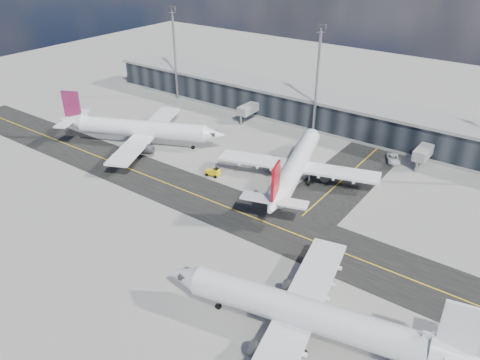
# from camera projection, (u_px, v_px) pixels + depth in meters

# --- Properties ---
(ground) EXTENTS (300.00, 300.00, 0.00)m
(ground) POSITION_uv_depth(u_px,v_px,m) (199.00, 209.00, 93.90)
(ground) COLOR gray
(ground) RESTS_ON ground
(taxiway_lanes) EXTENTS (180.00, 63.00, 0.03)m
(taxiway_lanes) POSITION_uv_depth(u_px,v_px,m) (246.00, 193.00, 99.50)
(taxiway_lanes) COLOR black
(taxiway_lanes) RESTS_ON ground
(terminal_concourse) EXTENTS (152.00, 19.80, 8.80)m
(terminal_concourse) POSITION_uv_depth(u_px,v_px,m) (326.00, 112.00, 130.89)
(terminal_concourse) COLOR black
(terminal_concourse) RESTS_ON ground
(floodlight_masts) EXTENTS (102.50, 0.70, 28.90)m
(floodlight_masts) POSITION_uv_depth(u_px,v_px,m) (317.00, 78.00, 120.47)
(floodlight_masts) COLOR gray
(floodlight_masts) RESTS_ON ground
(airliner_af) EXTENTS (42.39, 36.58, 13.18)m
(airliner_af) POSITION_uv_depth(u_px,v_px,m) (140.00, 129.00, 119.51)
(airliner_af) COLOR white
(airliner_af) RESTS_ON ground
(airliner_redtail) EXTENTS (35.87, 41.63, 12.56)m
(airliner_redtail) POSITION_uv_depth(u_px,v_px,m) (296.00, 165.00, 101.85)
(airliner_redtail) COLOR white
(airliner_redtail) RESTS_ON ground
(airliner_near) EXTENTS (43.35, 37.20, 12.91)m
(airliner_near) POSITION_uv_depth(u_px,v_px,m) (309.00, 315.00, 62.64)
(airliner_near) COLOR silver
(airliner_near) RESTS_ON ground
(baggage_tug) EXTENTS (3.53, 2.15, 2.08)m
(baggage_tug) POSITION_uv_depth(u_px,v_px,m) (214.00, 172.00, 105.79)
(baggage_tug) COLOR yellow
(baggage_tug) RESTS_ON ground
(service_van) EXTENTS (4.82, 6.21, 1.57)m
(service_van) POSITION_uv_depth(u_px,v_px,m) (393.00, 159.00, 112.44)
(service_van) COLOR white
(service_van) RESTS_ON ground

